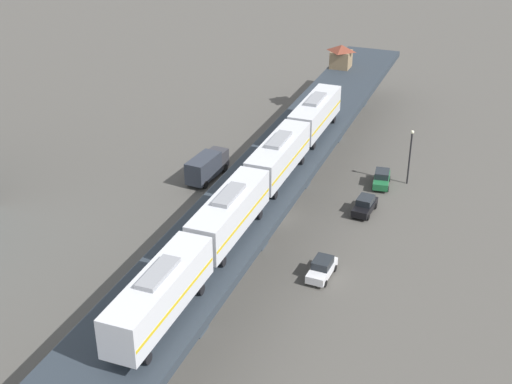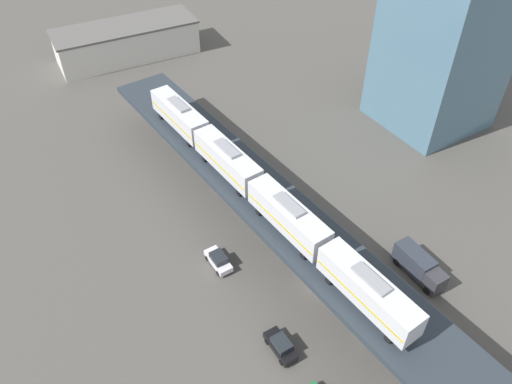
# 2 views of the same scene
# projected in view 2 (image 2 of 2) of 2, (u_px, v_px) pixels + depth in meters

# --- Properties ---
(ground_plane) EXTENTS (400.00, 400.00, 0.00)m
(ground_plane) POSITION_uv_depth(u_px,v_px,m) (315.00, 286.00, 60.73)
(ground_plane) COLOR #4C4944
(elevated_viaduct) EXTENTS (14.09, 92.34, 6.91)m
(elevated_viaduct) POSITION_uv_depth(u_px,v_px,m) (320.00, 254.00, 56.63)
(elevated_viaduct) COLOR #283039
(elevated_viaduct) RESTS_ON ground
(subway_train) EXTENTS (5.91, 49.88, 4.45)m
(subway_train) POSITION_uv_depth(u_px,v_px,m) (256.00, 186.00, 60.09)
(subway_train) COLOR silver
(subway_train) RESTS_ON elevated_viaduct
(street_car_white) EXTENTS (1.98, 4.42, 1.89)m
(street_car_white) POSITION_uv_depth(u_px,v_px,m) (218.00, 260.00, 62.50)
(street_car_white) COLOR silver
(street_car_white) RESTS_ON ground
(street_car_black) EXTENTS (1.99, 4.42, 1.89)m
(street_car_black) POSITION_uv_depth(u_px,v_px,m) (281.00, 346.00, 53.68)
(street_car_black) COLOR black
(street_car_black) RESTS_ON ground
(delivery_truck) EXTENTS (2.51, 7.25, 3.20)m
(delivery_truck) POSITION_uv_depth(u_px,v_px,m) (419.00, 265.00, 60.83)
(delivery_truck) COLOR #333338
(delivery_truck) RESTS_ON ground
(warehouse_building) EXTENTS (29.29, 12.47, 6.80)m
(warehouse_building) POSITION_uv_depth(u_px,v_px,m) (127.00, 41.00, 102.30)
(warehouse_building) COLOR beige
(warehouse_building) RESTS_ON ground
(office_tower) EXTENTS (16.00, 16.00, 36.00)m
(office_tower) POSITION_uv_depth(u_px,v_px,m) (451.00, 18.00, 75.55)
(office_tower) COLOR slate
(office_tower) RESTS_ON ground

